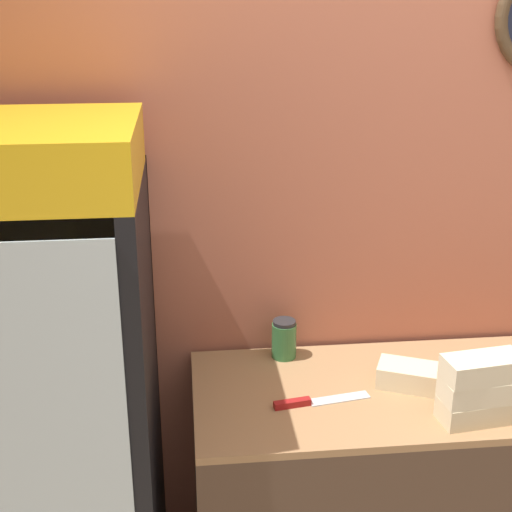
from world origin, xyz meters
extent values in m
cube|color=#B7664C|center=(0.00, 1.24, 1.35)|extent=(5.20, 0.06, 2.70)
cube|color=#4C3828|center=(0.00, 0.87, 0.43)|extent=(1.75, 0.64, 0.86)
cube|color=#9E754C|center=(0.00, 0.87, 0.87)|extent=(1.75, 0.64, 0.02)
cube|color=black|center=(-1.37, 1.17, 0.81)|extent=(0.75, 0.04, 1.62)
cube|color=black|center=(-1.03, 0.84, 0.81)|extent=(0.05, 0.69, 1.62)
cube|color=white|center=(-1.37, 1.14, 0.81)|extent=(0.65, 0.02, 1.52)
cube|color=silver|center=(-1.37, 0.49, 0.81)|extent=(0.65, 0.01, 1.52)
cube|color=gold|center=(-1.37, 0.81, 1.71)|extent=(0.75, 0.62, 0.18)
cube|color=silver|center=(-1.37, 0.82, 0.82)|extent=(0.63, 0.57, 0.01)
cube|color=silver|center=(-1.37, 0.82, 1.18)|extent=(0.63, 0.57, 0.01)
cylinder|color=#5B2D19|center=(-1.36, 0.58, 1.27)|extent=(0.07, 0.07, 0.18)
cylinder|color=#5B2D19|center=(-1.36, 0.58, 1.40)|extent=(0.03, 0.03, 0.08)
cylinder|color=#72337F|center=(-1.20, 0.59, 1.28)|extent=(0.07, 0.07, 0.18)
cylinder|color=#72337F|center=(-1.20, 0.59, 1.41)|extent=(0.03, 0.03, 0.08)
cylinder|color=#5B2D19|center=(-1.34, 0.58, 0.88)|extent=(0.07, 0.07, 0.11)
cylinder|color=#5B2D19|center=(-1.34, 0.58, 0.97)|extent=(0.03, 0.03, 0.05)
cube|color=beige|center=(-0.01, 0.66, 0.92)|extent=(0.25, 0.14, 0.07)
cube|color=beige|center=(-0.01, 0.66, 0.99)|extent=(0.25, 0.13, 0.07)
cube|color=beige|center=(-0.01, 0.66, 1.07)|extent=(0.25, 0.14, 0.07)
cube|color=beige|center=(-0.15, 0.87, 0.92)|extent=(0.25, 0.20, 0.08)
cube|color=silver|center=(-0.40, 0.82, 0.89)|extent=(0.21, 0.08, 0.00)
cube|color=maroon|center=(-0.56, 0.79, 0.90)|extent=(0.12, 0.05, 0.02)
cylinder|color=#336B38|center=(-0.54, 1.12, 0.95)|extent=(0.09, 0.09, 0.13)
cylinder|color=#262628|center=(-0.54, 1.12, 1.02)|extent=(0.08, 0.08, 0.01)
camera|label=1|loc=(-0.88, -1.15, 2.13)|focal=50.00mm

